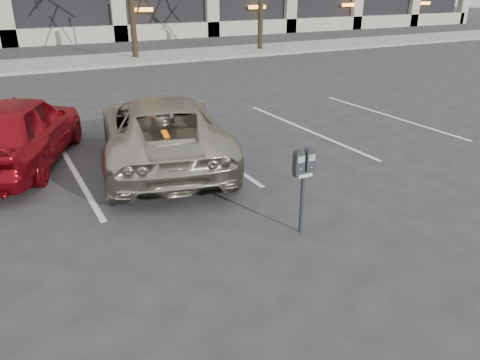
# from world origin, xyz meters

# --- Properties ---
(ground) EXTENTS (140.00, 140.00, 0.00)m
(ground) POSITION_xyz_m (0.00, 0.00, 0.00)
(ground) COLOR #28282B
(ground) RESTS_ON ground
(sidewalk) EXTENTS (80.00, 4.00, 0.12)m
(sidewalk) POSITION_xyz_m (0.00, 16.00, 0.06)
(sidewalk) COLOR gray
(sidewalk) RESTS_ON ground
(stall_lines) EXTENTS (16.90, 5.20, 0.00)m
(stall_lines) POSITION_xyz_m (-1.40, 2.30, 0.01)
(stall_lines) COLOR silver
(stall_lines) RESTS_ON ground
(parking_meter) EXTENTS (0.33, 0.14, 1.25)m
(parking_meter) POSITION_xyz_m (1.05, -1.94, 0.96)
(parking_meter) COLOR black
(parking_meter) RESTS_ON ground
(suv_silver) EXTENTS (3.33, 5.27, 1.36)m
(suv_silver) POSITION_xyz_m (0.29, 1.76, 0.68)
(suv_silver) COLOR #A9A290
(suv_silver) RESTS_ON ground
(car_red) EXTENTS (3.24, 4.52, 1.43)m
(car_red) POSITION_xyz_m (-2.25, 2.97, 0.71)
(car_red) COLOR maroon
(car_red) RESTS_ON ground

